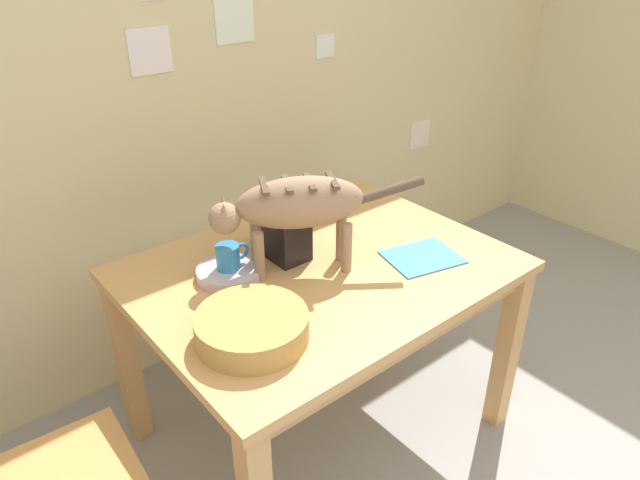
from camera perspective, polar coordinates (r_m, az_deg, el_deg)
name	(u,v)px	position (r m, az deg, el deg)	size (l,w,h in m)	color
wall_rear	(193,76)	(2.47, -12.28, 15.37)	(5.40, 0.11, 2.50)	beige
dining_table	(320,287)	(2.05, 0.00, -4.64)	(1.24, 0.95, 0.76)	tan
cat	(295,207)	(1.87, -2.44, 3.26)	(0.64, 0.37, 0.34)	#99795B
saucer_bowl	(229,272)	(1.95, -8.85, -3.14)	(0.22, 0.22, 0.03)	#BDAAAF
coffee_mug	(229,256)	(1.93, -8.88, -1.59)	(0.12, 0.08, 0.08)	#2D81BF
magazine	(422,257)	(2.08, 9.96, -1.66)	(0.25, 0.20, 0.01)	#4088CB
book_stack	(321,206)	(2.34, 0.07, 3.38)	(0.19, 0.14, 0.07)	yellow
wicker_basket	(252,327)	(1.66, -6.67, -8.41)	(0.32, 0.32, 0.08)	tan
toaster	(281,233)	(2.03, -3.80, 0.70)	(0.12, 0.20, 0.18)	black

